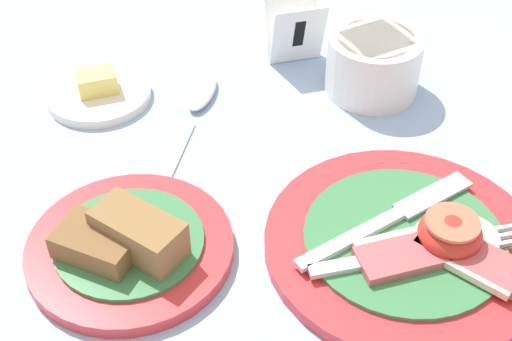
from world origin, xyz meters
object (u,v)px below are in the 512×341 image
butter_dish (98,92)px  teaspoon_by_saucer (195,107)px  bread_plate (128,244)px  number_card (295,30)px  breakfast_plate (412,243)px  sugar_cup (373,62)px

butter_dish → teaspoon_by_saucer: butter_dish is taller
bread_plate → number_card: number_card is taller
butter_dish → bread_plate: bearing=-81.1°
breakfast_plate → butter_dish: size_ratio=2.11×
number_card → teaspoon_by_saucer: bearing=-152.2°
butter_dish → teaspoon_by_saucer: (0.10, -0.04, -0.00)m
sugar_cup → teaspoon_by_saucer: sugar_cup is taller
bread_plate → teaspoon_by_saucer: (0.06, 0.19, -0.01)m
sugar_cup → butter_dish: bearing=176.7°
breakfast_plate → sugar_cup: size_ratio=2.34×
sugar_cup → bread_plate: bearing=-140.2°
bread_plate → butter_dish: size_ratio=1.56×
breakfast_plate → teaspoon_by_saucer: bearing=127.9°
sugar_cup → number_card: size_ratio=1.34×
butter_dish → number_card: (0.22, 0.05, 0.03)m
breakfast_plate → butter_dish: bearing=136.9°
breakfast_plate → bread_plate: (-0.23, 0.02, 0.00)m
number_card → teaspoon_by_saucer: size_ratio=0.39×
breakfast_plate → butter_dish: breakfast_plate is taller
teaspoon_by_saucer → breakfast_plate: bearing=-123.7°
sugar_cup → teaspoon_by_saucer: (-0.19, -0.02, -0.03)m
bread_plate → number_card: 0.33m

